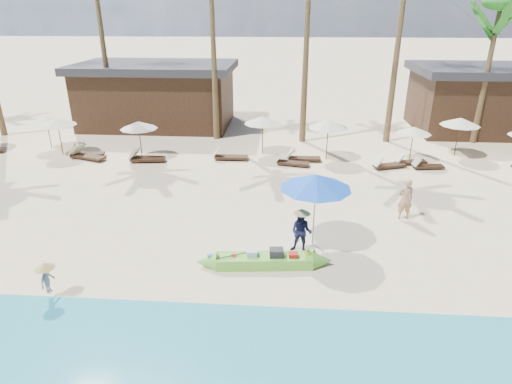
{
  "coord_description": "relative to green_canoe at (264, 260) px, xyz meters",
  "views": [
    {
      "loc": [
        1.09,
        -12.3,
        7.75
      ],
      "look_at": [
        0.07,
        2.0,
        1.58
      ],
      "focal_mm": 30.0,
      "sensor_mm": 36.0,
      "label": 1
    }
  ],
  "objects": [
    {
      "name": "palm_6",
      "position": [
        12.33,
        14.96,
        6.84
      ],
      "size": [
        2.08,
        2.08,
        8.51
      ],
      "color": "brown",
      "rests_on": "ground"
    },
    {
      "name": "lounger_3_right",
      "position": [
        -10.68,
        10.34,
        0.0
      ],
      "size": [
        1.99,
        1.05,
        0.65
      ],
      "rotation": [
        0.0,
        0.0,
        0.25
      ],
      "color": "#382617",
      "rests_on": "ground"
    },
    {
      "name": "vendor_green",
      "position": [
        1.21,
        0.98,
        0.55
      ],
      "size": [
        0.88,
        0.77,
        1.53
      ],
      "primitive_type": "imported",
      "rotation": [
        0.0,
        0.0,
        -0.29
      ],
      "color": "#15173A",
      "rests_on": "ground"
    },
    {
      "name": "lounger_8_left",
      "position": [
        7.98,
        9.8,
        -0.03
      ],
      "size": [
        1.68,
        0.7,
        0.55
      ],
      "rotation": [
        0.0,
        0.0,
        0.12
      ],
      "color": "#382617",
      "rests_on": "ground"
    },
    {
      "name": "wet_sand_strip",
      "position": [
        -0.51,
        -4.56,
        -0.21
      ],
      "size": [
        240.0,
        4.5,
        0.01
      ],
      "primitive_type": "cube",
      "color": "tan",
      "rests_on": "ground"
    },
    {
      "name": "vendor_yellow",
      "position": [
        -6.12,
        -2.06,
        0.4
      ],
      "size": [
        0.38,
        0.59,
        0.87
      ],
      "primitive_type": "imported",
      "rotation": [
        0.0,
        0.0,
        1.46
      ],
      "color": "gray",
      "rests_on": "ground"
    },
    {
      "name": "pavilion_east",
      "position": [
        13.49,
        17.94,
        1.98
      ],
      "size": [
        8.8,
        6.6,
        4.3
      ],
      "color": "#382617",
      "rests_on": "ground"
    },
    {
      "name": "lounger_7_right",
      "position": [
        7.26,
        10.43,
        -0.02
      ],
      "size": [
        1.76,
        0.85,
        0.57
      ],
      "rotation": [
        0.0,
        0.0,
        0.2
      ],
      "color": "#382617",
      "rests_on": "ground"
    },
    {
      "name": "lounger_3_left",
      "position": [
        -10.39,
        10.04,
        0.01
      ],
      "size": [
        2.05,
        1.22,
        0.67
      ],
      "rotation": [
        0.0,
        0.0,
        -0.34
      ],
      "color": "#382617",
      "rests_on": "ground"
    },
    {
      "name": "resort_parasol_2",
      "position": [
        -13.48,
        11.92,
        1.57
      ],
      "size": [
        1.92,
        1.92,
        1.97
      ],
      "color": "#382617",
      "rests_on": "ground"
    },
    {
      "name": "resort_parasol_3",
      "position": [
        -12.21,
        10.8,
        1.7
      ],
      "size": [
        2.06,
        2.06,
        2.12
      ],
      "color": "#382617",
      "rests_on": "ground"
    },
    {
      "name": "lounger_7_left",
      "position": [
        5.95,
        9.73,
        -0.01
      ],
      "size": [
        1.88,
        1.11,
        0.61
      ],
      "rotation": [
        0.0,
        0.0,
        0.33
      ],
      "color": "#382617",
      "rests_on": "ground"
    },
    {
      "name": "resort_parasol_5",
      "position": [
        -0.73,
        11.82,
        1.75
      ],
      "size": [
        2.11,
        2.11,
        2.17
      ],
      "color": "#382617",
      "rests_on": "ground"
    },
    {
      "name": "green_canoe",
      "position": [
        0.0,
        0.0,
        0.0
      ],
      "size": [
        5.0,
        0.92,
        0.64
      ],
      "rotation": [
        0.0,
        0.0,
        0.09
      ],
      "color": "#6CC43C",
      "rests_on": "ground"
    },
    {
      "name": "resort_parasol_4",
      "position": [
        -7.44,
        10.46,
        1.68
      ],
      "size": [
        2.04,
        2.04,
        2.1
      ],
      "color": "#382617",
      "rests_on": "ground"
    },
    {
      "name": "ground",
      "position": [
        -0.51,
        0.44,
        -0.21
      ],
      "size": [
        240.0,
        240.0,
        0.0
      ],
      "primitive_type": "plane",
      "color": "beige",
      "rests_on": "ground"
    },
    {
      "name": "lounger_6_right",
      "position": [
        0.89,
        9.83,
        -0.01
      ],
      "size": [
        1.85,
        0.9,
        0.6
      ],
      "rotation": [
        0.0,
        0.0,
        -0.21
      ],
      "color": "#382617",
      "rests_on": "ground"
    },
    {
      "name": "lounger_5_left",
      "position": [
        -2.54,
        10.51,
        0.0
      ],
      "size": [
        1.91,
        0.62,
        0.65
      ],
      "rotation": [
        0.0,
        0.0,
        0.02
      ],
      "color": "#382617",
      "rests_on": "ground"
    },
    {
      "name": "pavilion_west",
      "position": [
        -8.51,
        17.94,
        1.98
      ],
      "size": [
        10.8,
        6.6,
        4.3
      ],
      "color": "#382617",
      "rests_on": "ground"
    },
    {
      "name": "lounger_6_left",
      "position": [
        1.51,
        10.58,
        -0.0
      ],
      "size": [
        1.87,
        0.58,
        0.63
      ],
      "rotation": [
        0.0,
        0.0,
        0.01
      ],
      "color": "#382617",
      "rests_on": "ground"
    },
    {
      "name": "lounger_4_right",
      "position": [
        -7.02,
        10.1,
        -0.02
      ],
      "size": [
        1.72,
        0.53,
        0.58
      ],
      "rotation": [
        0.0,
        0.0,
        0.0
      ],
      "color": "#382617",
      "rests_on": "ground"
    },
    {
      "name": "tourist",
      "position": [
        5.35,
        3.83,
        0.64
      ],
      "size": [
        0.66,
        0.46,
        1.71
      ],
      "primitive_type": "imported",
      "rotation": [
        0.0,
        0.0,
        3.23
      ],
      "color": "tan",
      "rests_on": "ground"
    },
    {
      "name": "lounger_4_left",
      "position": [
        -7.05,
        9.82,
        0.01
      ],
      "size": [
        2.01,
        0.81,
        0.66
      ],
      "rotation": [
        0.0,
        0.0,
        0.11
      ],
      "color": "#382617",
      "rests_on": "ground"
    },
    {
      "name": "resort_parasol_6",
      "position": [
        2.88,
        11.03,
        1.79
      ],
      "size": [
        2.15,
        2.15,
        2.22
      ],
      "color": "#382617",
      "rests_on": "ground"
    },
    {
      "name": "resort_parasol_7",
      "position": [
        7.44,
        11.04,
        1.52
      ],
      "size": [
        1.87,
        1.87,
        1.92
      ],
      "color": "#382617",
      "rests_on": "ground"
    },
    {
      "name": "blue_umbrella",
      "position": [
        1.65,
        1.57,
        2.18
      ],
      "size": [
        2.46,
        2.46,
        2.65
      ],
      "color": "#99999E",
      "rests_on": "ground"
    },
    {
      "name": "resort_parasol_8",
      "position": [
        10.21,
        12.11,
        1.77
      ],
      "size": [
        2.13,
        2.13,
        2.2
      ],
      "color": "#382617",
      "rests_on": "ground"
    }
  ]
}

